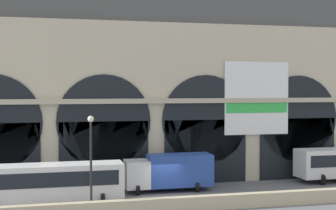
{
  "coord_description": "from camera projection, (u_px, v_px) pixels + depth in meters",
  "views": [
    {
      "loc": [
        -9.15,
        -37.6,
        8.85
      ],
      "look_at": [
        1.11,
        5.0,
        7.29
      ],
      "focal_mm": 51.74,
      "sensor_mm": 36.0,
      "label": 1
    }
  ],
  "objects": [
    {
      "name": "bus_midwest",
      "position": [
        49.0,
        182.0,
        36.27
      ],
      "size": [
        11.0,
        3.25,
        3.1
      ],
      "color": "white",
      "rests_on": "ground"
    },
    {
      "name": "ground_plane",
      "position": [
        169.0,
        197.0,
        38.99
      ],
      "size": [
        200.0,
        200.0,
        0.0
      ],
      "primitive_type": "plane",
      "color": "slate"
    },
    {
      "name": "quay_parapet_wall",
      "position": [
        184.0,
        204.0,
        34.62
      ],
      "size": [
        90.0,
        0.7,
        1.04
      ],
      "primitive_type": "cube",
      "color": "#BCAD8C",
      "rests_on": "ground"
    },
    {
      "name": "street_lamp_quayside",
      "position": [
        91.0,
        151.0,
        33.74
      ],
      "size": [
        0.44,
        0.44,
        6.9
      ],
      "color": "black",
      "rests_on": "ground"
    },
    {
      "name": "box_truck_center",
      "position": [
        170.0,
        171.0,
        41.44
      ],
      "size": [
        7.5,
        2.91,
        3.12
      ],
      "color": "white",
      "rests_on": "ground"
    },
    {
      "name": "station_building",
      "position": [
        151.0,
        82.0,
        45.89
      ],
      "size": [
        48.69,
        5.26,
        19.36
      ],
      "color": "beige",
      "rests_on": "ground"
    }
  ]
}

